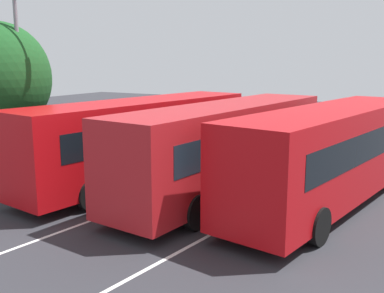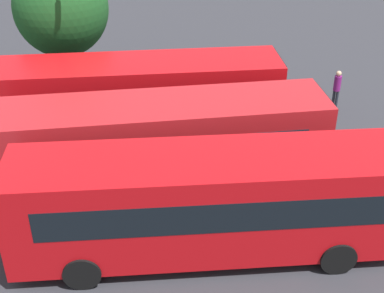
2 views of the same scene
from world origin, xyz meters
TOP-DOWN VIEW (x-y plane):
  - ground_plane at (0.00, 0.00)m, footprint 78.83×78.83m
  - bus_far_left at (0.67, -3.62)m, footprint 11.57×4.38m
  - bus_center_left at (0.02, 0.02)m, footprint 11.53×3.75m
  - bus_center_right at (-0.13, 3.76)m, footprint 11.56×4.15m
  - pedestrian at (8.93, 4.21)m, footprint 0.45×0.45m
  - street_lamp at (-2.50, 7.47)m, footprint 0.95×2.43m
  - depot_tree at (-2.65, 8.78)m, footprint 4.21×3.79m
  - lane_stripe_outer_left at (0.00, -1.83)m, footprint 17.01×2.34m
  - lane_stripe_inner_left at (0.00, 1.83)m, footprint 17.01×2.34m

SIDE VIEW (x-z plane):
  - ground_plane at x=0.00m, z-range 0.00..0.00m
  - lane_stripe_outer_left at x=0.00m, z-range 0.00..0.01m
  - lane_stripe_inner_left at x=0.00m, z-range 0.00..0.01m
  - pedestrian at x=8.93m, z-range 0.17..1.99m
  - bus_far_left at x=0.67m, z-range 0.18..3.51m
  - bus_center_left at x=0.02m, z-range 0.18..3.51m
  - bus_center_right at x=-0.13m, z-range 0.18..3.51m
  - depot_tree at x=-2.65m, z-range 0.98..7.39m
  - street_lamp at x=-2.50m, z-range 0.59..8.33m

